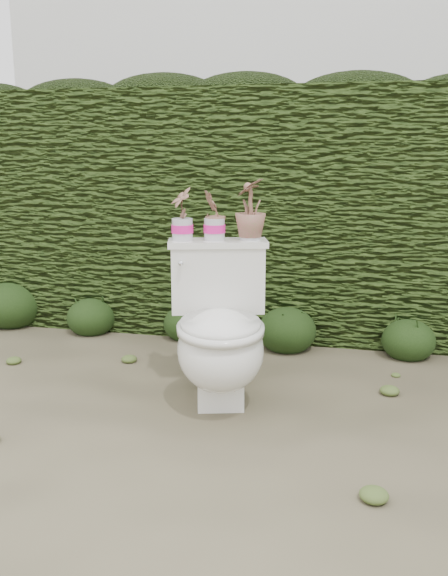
% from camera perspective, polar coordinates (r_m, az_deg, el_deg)
% --- Properties ---
extents(ground, '(60.00, 60.00, 0.00)m').
position_cam_1_polar(ground, '(2.98, -2.44, -11.36)').
color(ground, '#776E52').
rests_on(ground, ground).
extents(hedge, '(8.00, 1.00, 1.60)m').
position_cam_1_polar(hedge, '(4.31, 3.11, 7.19)').
color(hedge, '#3E581D').
rests_on(hedge, ground).
extents(house_wall, '(8.00, 3.50, 4.00)m').
position_cam_1_polar(house_wall, '(8.66, 12.57, 17.71)').
color(house_wall, silver).
rests_on(house_wall, ground).
extents(toilet, '(0.62, 0.77, 0.78)m').
position_cam_1_polar(toilet, '(2.95, -0.40, -4.29)').
color(toilet, silver).
rests_on(toilet, ground).
extents(potted_plant_left, '(0.15, 0.16, 0.25)m').
position_cam_1_polar(potted_plant_left, '(3.07, -3.94, 6.79)').
color(potted_plant_left, '#377324').
rests_on(potted_plant_left, toilet).
extents(potted_plant_center, '(0.11, 0.14, 0.24)m').
position_cam_1_polar(potted_plant_center, '(3.07, -0.91, 6.69)').
color(potted_plant_center, '#377324').
rests_on(potted_plant_center, toilet).
extents(potted_plant_right, '(0.18, 0.18, 0.29)m').
position_cam_1_polar(potted_plant_right, '(3.08, 2.49, 7.23)').
color(potted_plant_right, '#377324').
rests_on(potted_plant_right, toilet).
extents(liriope_clump_1, '(0.43, 0.43, 0.34)m').
position_cam_1_polar(liriope_clump_1, '(4.57, -19.25, -1.18)').
color(liriope_clump_1, '#243B14').
rests_on(liriope_clump_1, ground).
extents(liriope_clump_2, '(0.33, 0.33, 0.26)m').
position_cam_1_polar(liriope_clump_2, '(4.25, -12.34, -2.33)').
color(liriope_clump_2, '#243B14').
rests_on(liriope_clump_2, ground).
extents(liriope_clump_3, '(0.31, 0.31, 0.25)m').
position_cam_1_polar(liriope_clump_3, '(4.04, -3.50, -2.96)').
color(liriope_clump_3, '#243B14').
rests_on(liriope_clump_3, ground).
extents(liriope_clump_4, '(0.37, 0.37, 0.29)m').
position_cam_1_polar(liriope_clump_4, '(3.82, 5.92, -3.58)').
color(liriope_clump_4, '#243B14').
rests_on(liriope_clump_4, ground).
extents(liriope_clump_5, '(0.32, 0.32, 0.26)m').
position_cam_1_polar(liriope_clump_5, '(3.83, 16.90, -4.32)').
color(liriope_clump_5, '#243B14').
rests_on(liriope_clump_5, ground).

